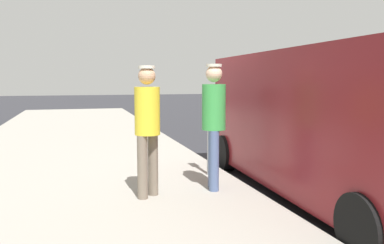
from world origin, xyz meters
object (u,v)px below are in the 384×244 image
pedestrian_in_yellow (147,122)px  pedestrian_in_green (214,117)px  parking_meter_near (209,114)px  parked_van (332,120)px

pedestrian_in_yellow → pedestrian_in_green: bearing=-172.0°
parking_meter_near → parked_van: parked_van is taller
pedestrian_in_yellow → pedestrian_in_green: 1.00m
pedestrian_in_yellow → pedestrian_in_green: pedestrian_in_green is taller
pedestrian_in_green → parked_van: 1.76m
pedestrian_in_green → parking_meter_near: bearing=-104.3°
pedestrian_in_yellow → parking_meter_near: bearing=-140.1°
parking_meter_near → pedestrian_in_yellow: size_ratio=0.85×
parking_meter_near → parked_van: 1.93m
parking_meter_near → pedestrian_in_green: 0.90m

